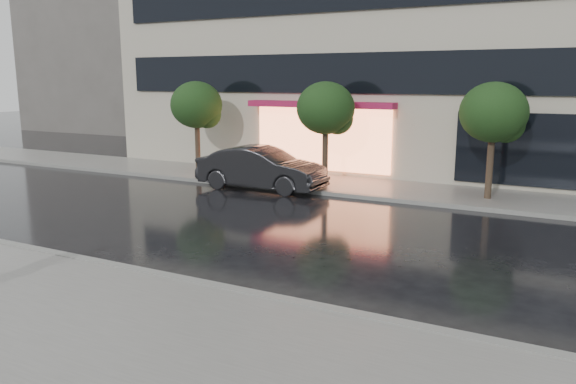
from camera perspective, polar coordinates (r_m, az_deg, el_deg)
The scene contains 10 objects.
ground at distance 11.77m, azimuth -2.80°, elevation -8.79°, with size 120.00×120.00×0.00m, color black.
sidewalk_near at distance 9.31m, azimuth -13.31°, elevation -14.34°, with size 60.00×4.50×0.12m, color slate.
sidewalk_far at distance 20.93m, azimuth 11.55°, elevation 0.13°, with size 60.00×3.50×0.12m, color slate.
curb_near at distance 10.95m, azimuth -5.50°, elevation -10.02°, with size 60.00×0.25×0.14m, color gray.
curb_far at distance 19.28m, azimuth 10.09°, elevation -0.74°, with size 60.00×0.25×0.14m, color gray.
bg_building_left at distance 48.94m, azimuth -16.20°, elevation 13.20°, with size 14.00×10.00×12.00m, color #59544F.
tree_far_west at distance 24.40m, azimuth -9.13°, elevation 8.56°, with size 2.20×2.20×3.99m.
tree_mid_west at distance 21.36m, azimuth 4.03°, elevation 8.30°, with size 2.20×2.20×3.99m.
tree_mid_east at distance 19.74m, azimuth 20.33°, elevation 7.38°, with size 2.20×2.20×3.99m.
parked_car at distance 20.91m, azimuth -2.73°, elevation 2.41°, with size 1.70×4.87×1.60m, color black.
Camera 1 is at (5.63, -9.51, 4.05)m, focal length 35.00 mm.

